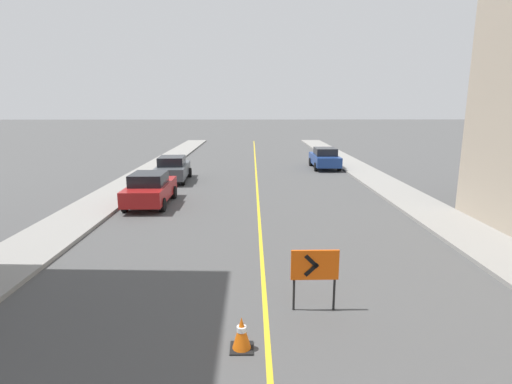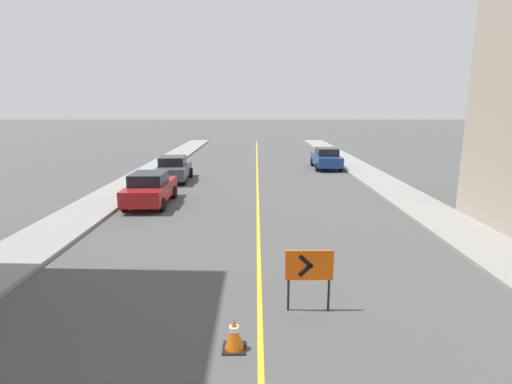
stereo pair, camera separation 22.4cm
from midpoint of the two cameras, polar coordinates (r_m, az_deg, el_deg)
The scene contains 8 objects.
lane_stripe at distance 23.29m, azimuth -0.12°, elevation 0.60°, with size 0.12×63.12×0.01m.
sidewalk_left at distance 24.45m, azimuth -18.40°, elevation 0.68°, with size 2.45×63.12×0.14m.
sidewalk_right at distance 24.57m, azimuth 18.06°, elevation 0.76°, with size 2.45×63.12×0.14m.
traffic_cone_fifth at distance 8.29m, azimuth -2.90°, elevation -19.53°, with size 0.46×0.46×0.68m.
arrow_barricade_primary at distance 9.41m, azimuth 7.70°, elevation -10.66°, with size 1.11×0.09×1.48m.
parked_car_curb_near at distance 19.82m, azimuth -15.20°, elevation 0.45°, with size 1.94×4.32×1.59m.
parked_car_curb_mid at distance 25.85m, azimuth -12.07°, elevation 3.28°, with size 2.03×4.39×1.59m.
parked_car_curb_far at distance 30.89m, azimuth 9.58°, elevation 4.81°, with size 1.93×4.30×1.59m.
Camera 1 is at (-0.31, 8.74, 4.69)m, focal length 28.00 mm.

